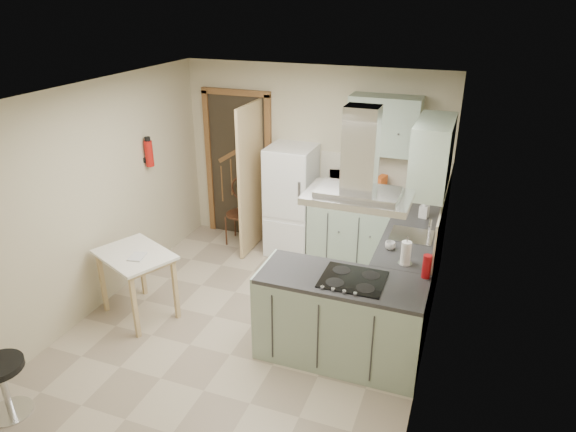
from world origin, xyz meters
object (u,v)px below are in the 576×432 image
at_px(stool, 5,388).
at_px(microwave, 351,186).
at_px(extractor_hood, 358,197).
at_px(bentwood_chair, 240,214).
at_px(peninsula, 340,319).
at_px(drop_leaf_table, 138,284).
at_px(fridge, 291,201).

distance_m(stool, microwave, 4.29).
relative_size(extractor_hood, bentwood_chair, 1.04).
bearing_deg(extractor_hood, stool, -146.38).
bearing_deg(bentwood_chair, stool, -99.09).
height_order(peninsula, bentwood_chair, peninsula).
distance_m(drop_leaf_table, stool, 1.66).
bearing_deg(extractor_hood, drop_leaf_table, -178.75).
relative_size(peninsula, extractor_hood, 1.72).
bearing_deg(extractor_hood, fridge, 123.79).
xyz_separation_m(fridge, bentwood_chair, (-0.78, 0.00, -0.32)).
relative_size(peninsula, microwave, 2.73).
bearing_deg(fridge, stool, -108.52).
distance_m(fridge, extractor_hood, 2.57).
height_order(extractor_hood, bentwood_chair, extractor_hood).
distance_m(fridge, microwave, 0.87).
xyz_separation_m(peninsula, microwave, (-0.41, 1.99, 0.61)).
distance_m(extractor_hood, drop_leaf_table, 2.72).
bearing_deg(peninsula, drop_leaf_table, -178.70).
xyz_separation_m(extractor_hood, stool, (-2.56, -1.70, -1.45)).
bearing_deg(peninsula, microwave, 101.74).
relative_size(fridge, bentwood_chair, 1.73).
relative_size(peninsula, stool, 2.92).
distance_m(extractor_hood, bentwood_chair, 3.16).
bearing_deg(stool, bentwood_chair, 82.96).
bearing_deg(fridge, microwave, 0.86).
height_order(drop_leaf_table, bentwood_chair, bentwood_chair).
height_order(drop_leaf_table, stool, drop_leaf_table).
bearing_deg(drop_leaf_table, stool, -71.85).
distance_m(fridge, bentwood_chair, 0.84).
bearing_deg(microwave, drop_leaf_table, -149.43).
distance_m(fridge, drop_leaf_table, 2.32).
relative_size(drop_leaf_table, stool, 1.54).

